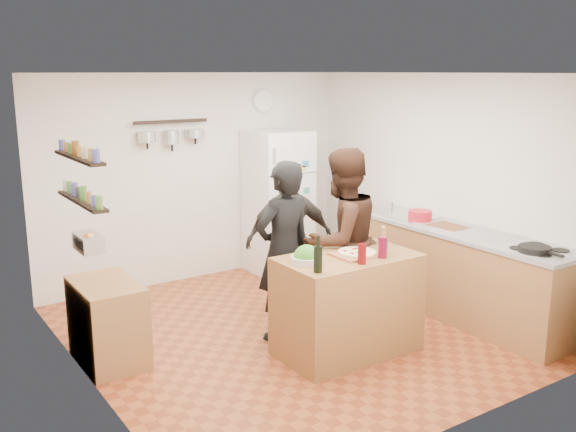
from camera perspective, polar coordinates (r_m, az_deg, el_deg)
room_shell at (r=6.41m, az=-1.43°, el=1.35°), size 4.20×4.20×4.20m
prep_island at (r=5.88m, az=5.31°, el=-7.83°), size 1.25×0.72×0.91m
pizza_board at (r=5.77m, az=6.14°, el=-3.40°), size 0.42×0.34×0.02m
pizza at (r=5.77m, az=6.15°, el=-3.22°), size 0.34×0.34×0.02m
salad_bowl at (r=5.53m, az=1.69°, el=-3.88°), size 0.28×0.28×0.06m
wine_bottle at (r=5.25m, az=2.69°, el=-3.86°), size 0.07×0.07×0.22m
wine_glass_near at (r=5.51m, az=6.59°, el=-3.36°), size 0.07×0.07×0.18m
wine_glass_far at (r=5.71m, az=8.40°, el=-2.77°), size 0.08×0.08×0.19m
pepper_mill at (r=6.04m, az=8.44°, el=-2.01°), size 0.05×0.05×0.17m
salt_canister at (r=5.82m, az=8.45°, el=-2.73°), size 0.08×0.08×0.13m
person_left at (r=6.04m, az=-0.38°, el=-3.16°), size 0.67×0.47×1.72m
person_center at (r=6.24m, az=4.77°, el=-2.26°), size 0.94×0.77×1.81m
person_back at (r=6.69m, az=0.14°, el=-2.11°), size 1.01×0.63×1.60m
counter_run at (r=7.00m, az=14.74°, el=-4.86°), size 0.63×2.63×0.90m
stove_top at (r=6.32m, az=21.41°, el=-2.90°), size 0.60×0.62×0.02m
skillet at (r=6.21m, az=21.08°, el=-2.76°), size 0.29×0.29×0.06m
sink at (r=7.45m, az=10.07°, el=0.14°), size 0.50×0.80×0.03m
cutting_board at (r=6.97m, az=14.05°, el=-0.96°), size 0.30×0.40×0.02m
red_bowl at (r=7.17m, az=11.66°, el=0.05°), size 0.26×0.26×0.11m
fridge at (r=8.11m, az=-0.90°, el=1.26°), size 0.70×0.68×1.80m
wall_clock at (r=8.23m, az=-2.20°, el=10.20°), size 0.30×0.03×0.30m
spice_shelf_lower at (r=5.41m, az=-17.86°, el=1.29°), size 0.12×1.00×0.02m
spice_shelf_upper at (r=5.36m, az=-18.11°, el=4.95°), size 0.12×1.00×0.02m
produce_basket at (r=5.50m, az=-17.31°, el=-2.25°), size 0.18×0.35×0.14m
side_table at (r=5.92m, az=-15.73°, el=-9.07°), size 0.50×0.80×0.73m
pot_rack at (r=7.57m, az=-10.36°, el=8.26°), size 0.90×0.04×0.04m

